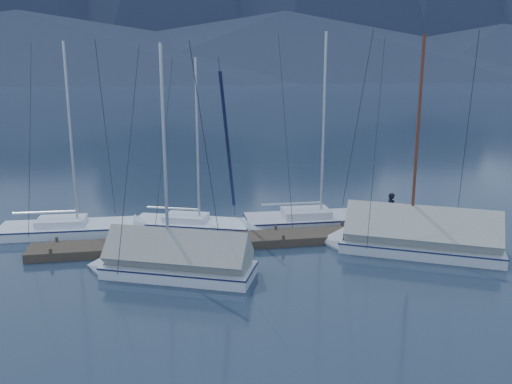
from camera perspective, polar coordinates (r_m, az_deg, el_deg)
ground at (r=20.78m, az=1.02°, el=-7.17°), size 1000.00×1000.00×0.00m
dock at (r=22.59m, az=-0.00°, el=-5.17°), size 18.00×1.50×0.54m
mooring_posts at (r=22.44m, az=-1.26°, el=-4.66°), size 15.12×1.52×0.35m
sailboat_open_left at (r=25.05m, az=-17.13°, el=-3.79°), size 6.89×2.93×9.01m
sailboat_open_mid at (r=24.42m, az=-4.97°, el=-3.70°), size 6.49×3.89×8.30m
sailboat_open_right at (r=25.47m, az=7.92°, el=-3.01°), size 7.24×3.09×9.51m
sailboat_covered_near at (r=22.38m, az=15.55°, el=-4.90°), size 7.30×5.27×9.27m
sailboat_covered_far at (r=19.53m, az=-9.50°, el=-7.40°), size 6.46×4.14×8.73m
person at (r=24.23m, az=14.05°, el=-1.85°), size 0.46×0.61×1.52m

